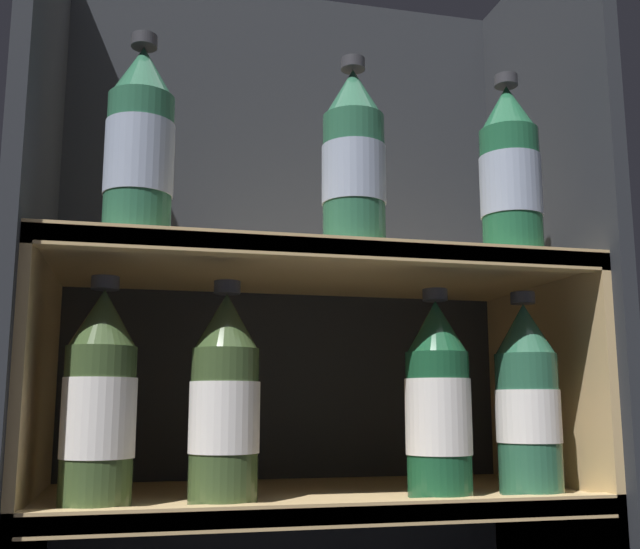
# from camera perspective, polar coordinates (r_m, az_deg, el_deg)

# --- Properties ---
(fridge_back_wall) EXTENTS (0.71, 0.02, 1.01)m
(fridge_back_wall) POSITION_cam_1_polar(r_m,az_deg,el_deg) (1.12, -2.50, -2.58)
(fridge_back_wall) COLOR #23262B
(fridge_back_wall) RESTS_ON ground_plane
(fridge_side_left) EXTENTS (0.02, 0.35, 1.01)m
(fridge_side_left) POSITION_cam_1_polar(r_m,az_deg,el_deg) (0.95, -21.27, -0.56)
(fridge_side_left) COLOR #23262B
(fridge_side_left) RESTS_ON ground_plane
(fridge_side_right) EXTENTS (0.02, 0.35, 1.01)m
(fridge_side_right) POSITION_cam_1_polar(r_m,az_deg,el_deg) (1.09, 17.21, -1.94)
(fridge_side_right) COLOR #23262B
(fridge_side_right) RESTS_ON ground_plane
(shelf_lower) EXTENTS (0.67, 0.31, 0.26)m
(shelf_lower) POSITION_cam_1_polar(r_m,az_deg,el_deg) (0.96, -0.54, -19.03)
(shelf_lower) COLOR tan
(shelf_lower) RESTS_ON ground_plane
(shelf_upper) EXTENTS (0.67, 0.31, 0.54)m
(shelf_upper) POSITION_cam_1_polar(r_m,az_deg,el_deg) (0.95, -0.55, -7.47)
(shelf_upper) COLOR tan
(shelf_upper) RESTS_ON ground_plane
(bottle_upper_front_0) EXTENTS (0.08, 0.08, 0.24)m
(bottle_upper_front_0) POSITION_cam_1_polar(r_m,az_deg,el_deg) (0.88, -13.57, 9.43)
(bottle_upper_front_0) COLOR #285B42
(bottle_upper_front_0) RESTS_ON shelf_upper
(bottle_upper_front_1) EXTENTS (0.08, 0.08, 0.24)m
(bottle_upper_front_1) POSITION_cam_1_polar(r_m,az_deg,el_deg) (0.91, 2.58, 8.49)
(bottle_upper_front_1) COLOR #285B42
(bottle_upper_front_1) RESTS_ON shelf_upper
(bottle_upper_front_2) EXTENTS (0.08, 0.08, 0.24)m
(bottle_upper_front_2) POSITION_cam_1_polar(r_m,az_deg,el_deg) (0.99, 14.29, 7.33)
(bottle_upper_front_2) COLOR #1E5638
(bottle_upper_front_2) RESTS_ON shelf_upper
(bottle_lower_front_0) EXTENTS (0.08, 0.08, 0.24)m
(bottle_lower_front_0) POSITION_cam_1_polar(r_m,az_deg,el_deg) (0.83, -16.46, -9.34)
(bottle_lower_front_0) COLOR #384C28
(bottle_lower_front_0) RESTS_ON shelf_lower
(bottle_lower_front_1) EXTENTS (0.08, 0.08, 0.24)m
(bottle_lower_front_1) POSITION_cam_1_polar(r_m,az_deg,el_deg) (0.84, -7.27, -9.64)
(bottle_lower_front_1) COLOR #384C28
(bottle_lower_front_1) RESTS_ON shelf_lower
(bottle_lower_front_2) EXTENTS (0.08, 0.08, 0.24)m
(bottle_lower_front_2) POSITION_cam_1_polar(r_m,az_deg,el_deg) (0.90, 8.97, -9.65)
(bottle_lower_front_2) COLOR #194C2D
(bottle_lower_front_2) RESTS_ON shelf_lower
(bottle_lower_front_3) EXTENTS (0.08, 0.08, 0.24)m
(bottle_lower_front_3) POSITION_cam_1_polar(r_m,az_deg,el_deg) (0.95, 15.53, -9.34)
(bottle_lower_front_3) COLOR #285B42
(bottle_lower_front_3) RESTS_ON shelf_lower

